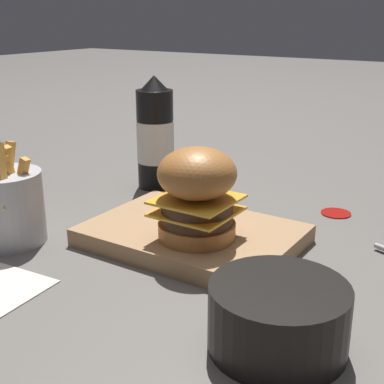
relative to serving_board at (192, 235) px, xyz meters
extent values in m
plane|color=#5B5651|center=(0.00, -0.01, -0.01)|extent=(6.00, 6.00, 0.00)
cube|color=#A37A51|center=(0.00, 0.00, 0.00)|extent=(0.28, 0.20, 0.02)
cylinder|color=#AD6B33|center=(-0.02, 0.03, 0.02)|extent=(0.10, 0.10, 0.02)
cylinder|color=#4C3323|center=(-0.02, 0.03, 0.04)|extent=(0.09, 0.09, 0.01)
cube|color=gold|center=(-0.02, 0.03, 0.05)|extent=(0.09, 0.09, 0.00)
cylinder|color=#4C3323|center=(-0.02, 0.03, 0.06)|extent=(0.09, 0.09, 0.01)
cube|color=gold|center=(-0.02, 0.03, 0.06)|extent=(0.09, 0.09, 0.00)
ellipsoid|color=#AD6B33|center=(-0.02, 0.03, 0.10)|extent=(0.10, 0.10, 0.07)
cylinder|color=black|center=(0.19, -0.18, 0.07)|extent=(0.06, 0.06, 0.17)
cylinder|color=white|center=(0.19, -0.18, 0.07)|extent=(0.07, 0.07, 0.07)
cone|color=black|center=(0.19, -0.18, 0.17)|extent=(0.05, 0.05, 0.03)
cylinder|color=#B7B7BC|center=(0.21, 0.13, 0.04)|extent=(0.10, 0.10, 0.10)
cube|color=gold|center=(0.22, 0.13, 0.10)|extent=(0.01, 0.02, 0.10)
cube|color=gold|center=(0.21, 0.13, 0.09)|extent=(0.02, 0.04, 0.08)
cube|color=gold|center=(0.21, 0.13, 0.08)|extent=(0.02, 0.02, 0.07)
cube|color=gold|center=(0.23, 0.11, 0.08)|extent=(0.01, 0.03, 0.08)
cube|color=gold|center=(0.19, 0.12, 0.08)|extent=(0.03, 0.01, 0.06)
cube|color=gold|center=(0.22, 0.12, 0.08)|extent=(0.03, 0.01, 0.08)
cube|color=gold|center=(0.19, 0.15, 0.09)|extent=(0.04, 0.03, 0.08)
cylinder|color=black|center=(-0.20, 0.16, 0.02)|extent=(0.13, 0.13, 0.06)
cylinder|color=beige|center=(-0.20, 0.16, 0.05)|extent=(0.11, 0.11, 0.01)
cylinder|color=#9E140F|center=(-0.13, -0.22, -0.01)|extent=(0.05, 0.05, 0.00)
camera|label=1|loc=(-0.36, 0.56, 0.29)|focal=50.00mm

